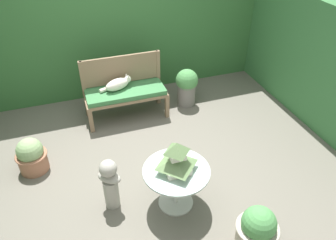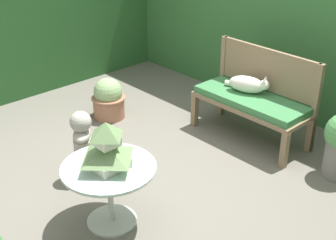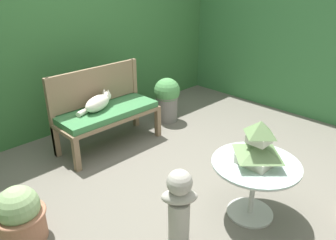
{
  "view_description": "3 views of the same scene",
  "coord_description": "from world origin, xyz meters",
  "px_view_note": "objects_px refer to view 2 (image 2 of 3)",
  "views": [
    {
      "loc": [
        -0.76,
        -3.05,
        2.95
      ],
      "look_at": [
        0.31,
        0.08,
        0.57
      ],
      "focal_mm": 35.0,
      "sensor_mm": 36.0,
      "label": 1
    },
    {
      "loc": [
        2.57,
        -2.4,
        2.4
      ],
      "look_at": [
        -0.1,
        0.08,
        0.54
      ],
      "focal_mm": 50.0,
      "sensor_mm": 36.0,
      "label": 2
    },
    {
      "loc": [
        -1.97,
        -1.83,
        1.92
      ],
      "look_at": [
        0.04,
        0.2,
        0.62
      ],
      "focal_mm": 35.0,
      "sensor_mm": 36.0,
      "label": 3
    }
  ],
  "objects_px": {
    "cat": "(248,84)",
    "garden_bust": "(83,142)",
    "potted_plant_bench_left": "(108,99)",
    "patio_table": "(109,179)",
    "pagoda_birdhouse": "(107,148)",
    "garden_bench": "(251,103)"
  },
  "relations": [
    {
      "from": "garden_bust",
      "to": "garden_bench",
      "type": "bearing_deg",
      "value": 112.8
    },
    {
      "from": "garden_bust",
      "to": "potted_plant_bench_left",
      "type": "bearing_deg",
      "value": 174.54
    },
    {
      "from": "garden_bench",
      "to": "patio_table",
      "type": "bearing_deg",
      "value": -86.2
    },
    {
      "from": "cat",
      "to": "pagoda_birdhouse",
      "type": "distance_m",
      "value": 1.94
    },
    {
      "from": "potted_plant_bench_left",
      "to": "pagoda_birdhouse",
      "type": "bearing_deg",
      "value": -35.86
    },
    {
      "from": "pagoda_birdhouse",
      "to": "potted_plant_bench_left",
      "type": "distance_m",
      "value": 1.92
    },
    {
      "from": "garden_bench",
      "to": "potted_plant_bench_left",
      "type": "height_order",
      "value": "garden_bench"
    },
    {
      "from": "pagoda_birdhouse",
      "to": "potted_plant_bench_left",
      "type": "xyz_separation_m",
      "value": [
        -1.51,
        1.09,
        -0.45
      ]
    },
    {
      "from": "garden_bench",
      "to": "potted_plant_bench_left",
      "type": "relative_size",
      "value": 2.59
    },
    {
      "from": "cat",
      "to": "garden_bust",
      "type": "relative_size",
      "value": 0.77
    },
    {
      "from": "cat",
      "to": "potted_plant_bench_left",
      "type": "xyz_separation_m",
      "value": [
        -1.29,
        -0.83,
        -0.34
      ]
    },
    {
      "from": "potted_plant_bench_left",
      "to": "garden_bust",
      "type": "bearing_deg",
      "value": -46.77
    },
    {
      "from": "garden_bench",
      "to": "garden_bust",
      "type": "bearing_deg",
      "value": -108.51
    },
    {
      "from": "patio_table",
      "to": "garden_bust",
      "type": "relative_size",
      "value": 1.1
    },
    {
      "from": "patio_table",
      "to": "pagoda_birdhouse",
      "type": "xyz_separation_m",
      "value": [
        0.0,
        0.0,
        0.27
      ]
    },
    {
      "from": "cat",
      "to": "patio_table",
      "type": "relative_size",
      "value": 0.7
    },
    {
      "from": "patio_table",
      "to": "potted_plant_bench_left",
      "type": "distance_m",
      "value": 1.87
    },
    {
      "from": "patio_table",
      "to": "garden_bust",
      "type": "xyz_separation_m",
      "value": [
        -0.68,
        0.21,
        -0.05
      ]
    },
    {
      "from": "garden_bust",
      "to": "potted_plant_bench_left",
      "type": "relative_size",
      "value": 1.39
    },
    {
      "from": "pagoda_birdhouse",
      "to": "potted_plant_bench_left",
      "type": "relative_size",
      "value": 0.79
    },
    {
      "from": "cat",
      "to": "garden_bust",
      "type": "bearing_deg",
      "value": -124.62
    },
    {
      "from": "garden_bench",
      "to": "garden_bust",
      "type": "height_order",
      "value": "garden_bust"
    }
  ]
}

